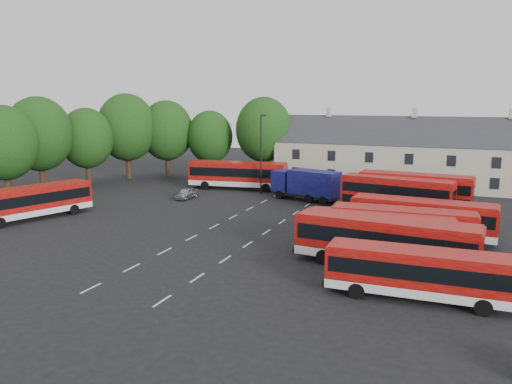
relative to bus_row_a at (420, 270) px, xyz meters
The scene contains 16 objects.
ground 20.07m from the bus_row_a, 155.43° to the left, with size 140.00×140.00×0.00m, color black.
lane_markings 18.85m from the bus_row_a, 146.67° to the left, with size 5.15×33.80×0.01m.
treeline 48.02m from the bus_row_a, 144.58° to the left, with size 29.92×32.59×12.01m.
terrace_houses 38.60m from the bus_row_a, 96.24° to the left, with size 35.70×7.13×10.06m.
bus_row_a is the anchor object (origin of this frame).
bus_row_b 5.46m from the bus_row_a, 118.15° to the left, with size 12.09×3.70×3.37m.
bus_row_c 8.97m from the bus_row_a, 112.49° to the left, with size 10.58×3.44×2.94m.
bus_row_d 10.34m from the bus_row_a, 101.66° to the left, with size 10.75×3.05×3.01m.
bus_row_e 13.28m from the bus_row_a, 93.84° to the left, with size 11.34×3.31×3.17m.
bus_dd_south 18.79m from the bus_row_a, 100.98° to the left, with size 10.24×3.86×4.10m.
bus_dd_north 20.64m from the bus_row_a, 96.08° to the left, with size 10.51×3.21×4.25m.
bus_west 35.74m from the bus_row_a, 169.98° to the left, with size 5.74×11.28×3.12m.
bus_north 37.04m from the bus_row_a, 130.47° to the left, with size 12.48×4.63×3.45m.
box_truck 28.38m from the bus_row_a, 119.67° to the left, with size 8.21×4.49×3.43m.
silver_car 33.85m from the bus_row_a, 142.78° to the left, with size 1.43×3.57×1.22m, color #A4A7AC.
lamppost 33.57m from the bus_row_a, 127.30° to the left, with size 0.65×0.40×9.36m.
Camera 1 is at (19.93, -36.24, 11.06)m, focal length 35.00 mm.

